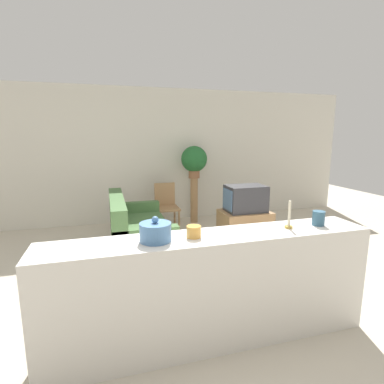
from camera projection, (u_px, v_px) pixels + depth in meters
name	position (u px, v px, depth m)	size (l,w,h in m)	color
ground_plane	(195.00, 307.00, 3.13)	(14.00, 14.00, 0.00)	beige
wall_back	(147.00, 156.00, 6.11)	(9.00, 0.06, 2.70)	beige
couch	(137.00, 233.00, 4.53)	(0.84, 1.67, 0.88)	#476B3D
tv_stand	(245.00, 225.00, 5.11)	(0.82, 0.58, 0.50)	#9E754C
television	(245.00, 198.00, 5.02)	(0.66, 0.44, 0.44)	#333338
wooden_chair	(166.00, 204.00, 5.71)	(0.44, 0.44, 0.87)	#9E754C
plant_stand	(194.00, 200.00, 6.11)	(0.15, 0.15, 0.92)	#9E754C
potted_plant	(194.00, 160.00, 5.96)	(0.52, 0.52, 0.64)	#8E5B3D
foreground_counter	(212.00, 289.00, 2.55)	(2.79, 0.44, 0.96)	silver
decorative_bowl	(155.00, 232.00, 2.32)	(0.25, 0.25, 0.20)	#4C7AAD
candle_jar	(194.00, 232.00, 2.41)	(0.12, 0.12, 0.10)	gold
candlestick	(289.00, 219.00, 2.64)	(0.07, 0.07, 0.25)	#B7933D
coffee_tin	(318.00, 218.00, 2.72)	(0.11, 0.11, 0.13)	#335B75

